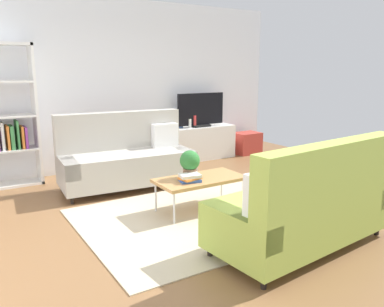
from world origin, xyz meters
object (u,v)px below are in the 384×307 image
at_px(tv_console, 200,143).
at_px(vase_1, 181,124).
at_px(bottle_1, 195,121).
at_px(couch_beige, 126,158).
at_px(bottle_0, 190,123).
at_px(coffee_table, 200,180).
at_px(potted_plant, 190,163).
at_px(storage_trunk, 247,143).
at_px(table_book_0, 190,180).
at_px(couch_green, 306,206).
at_px(tv, 201,110).
at_px(vase_0, 172,124).

distance_m(tv_console, vase_1, 0.56).
bearing_deg(bottle_1, couch_beige, -152.93).
relative_size(bottle_0, bottle_1, 0.74).
bearing_deg(coffee_table, tv_console, 56.89).
distance_m(tv_console, potted_plant, 2.85).
xyz_separation_m(storage_trunk, potted_plant, (-2.75, -2.20, 0.39)).
bearing_deg(tv_console, vase_1, 172.89).
bearing_deg(couch_beige, table_book_0, 101.80).
bearing_deg(couch_beige, couch_green, 107.87).
bearing_deg(coffee_table, bottle_0, 61.07).
bearing_deg(coffee_table, couch_beige, 105.03).
bearing_deg(tv, vase_1, 170.10).
height_order(potted_plant, bottle_0, bottle_0).
distance_m(coffee_table, tv_console, 2.83).
bearing_deg(potted_plant, bottle_1, 56.38).
bearing_deg(table_book_0, vase_1, 61.81).
height_order(couch_green, tv_console, couch_green).
xyz_separation_m(bottle_0, bottle_1, (0.11, 0.00, 0.03)).
relative_size(couch_green, table_book_0, 8.18).
relative_size(vase_0, bottle_0, 0.93).
xyz_separation_m(coffee_table, potted_plant, (-0.11, 0.07, 0.22)).
height_order(storage_trunk, potted_plant, potted_plant).
bearing_deg(tv, table_book_0, -125.66).
bearing_deg(bottle_0, couch_green, -104.84).
distance_m(couch_beige, vase_1, 1.84).
distance_m(tv_console, bottle_0, 0.48).
distance_m(potted_plant, bottle_0, 2.66).
bearing_deg(table_book_0, couch_beige, 97.27).
relative_size(tv, vase_1, 6.79).
bearing_deg(bottle_1, couch_green, -106.39).
xyz_separation_m(tv, vase_0, (-0.58, 0.07, -0.23)).
xyz_separation_m(vase_0, vase_1, (0.18, 0.00, -0.01)).
xyz_separation_m(couch_green, tv, (1.25, 3.77, 0.51)).
relative_size(table_book_0, vase_1, 1.63).
xyz_separation_m(table_book_0, bottle_1, (1.59, 2.40, 0.32)).
height_order(couch_beige, coffee_table, couch_beige).
relative_size(potted_plant, vase_0, 2.18).
height_order(table_book_0, vase_0, vase_0).
relative_size(couch_green, tv_console, 1.40).
height_order(tv, bottle_1, tv).
height_order(couch_beige, bottle_0, couch_beige).
height_order(couch_beige, storage_trunk, couch_beige).
distance_m(coffee_table, storage_trunk, 3.49).
bearing_deg(tv, couch_beige, -154.26).
xyz_separation_m(tv_console, bottle_1, (-0.15, -0.04, 0.43)).
bearing_deg(bottle_0, potted_plant, -121.66).
height_order(coffee_table, tv_console, tv_console).
bearing_deg(tv, bottle_1, -172.32).
relative_size(coffee_table, storage_trunk, 2.12).
relative_size(coffee_table, bottle_1, 4.84).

